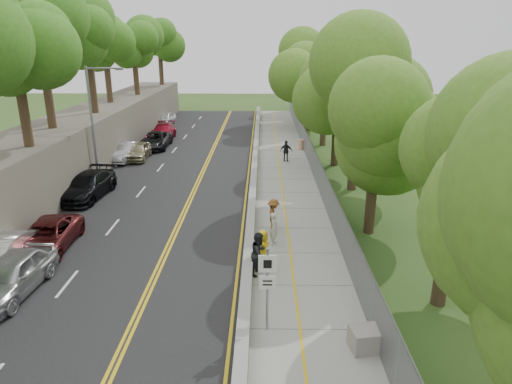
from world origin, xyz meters
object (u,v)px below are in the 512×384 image
object	(u,v)px
streetlight	(95,117)
signpost	(267,281)
concrete_block	(367,339)
car_0	(12,275)
painter_0	(263,248)
person_far	(286,151)
car_2	(47,236)
construction_barrel	(300,145)

from	to	relation	value
streetlight	signpost	xyz separation A→B (m)	(11.51, -17.02, -2.68)
concrete_block	car_0	world-z (taller)	car_0
signpost	painter_0	bearing A→B (deg)	91.91
painter_0	person_far	size ratio (longest dim) A/B	0.97
car_2	person_far	distance (m)	20.80
construction_barrel	car_2	world-z (taller)	car_2
car_0	car_2	world-z (taller)	car_0
concrete_block	car_0	size ratio (longest dim) A/B	0.24
signpost	concrete_block	world-z (taller)	signpost
person_far	car_2	bearing A→B (deg)	63.22
streetlight	construction_barrel	distance (m)	18.51
streetlight	painter_0	size ratio (longest dim) A/B	4.75
car_2	car_0	bearing A→B (deg)	-86.30
painter_0	person_far	bearing A→B (deg)	17.97
construction_barrel	car_0	bearing A→B (deg)	-117.91
streetlight	car_0	distance (m)	15.28
painter_0	signpost	bearing A→B (deg)	-154.19
painter_0	construction_barrel	bearing A→B (deg)	15.36
concrete_block	car_2	xyz separation A→B (m)	(-13.72, 7.23, 0.30)
car_0	painter_0	distance (m)	10.19
signpost	car_0	xyz separation A→B (m)	(-10.05, 2.29, -1.13)
construction_barrel	person_far	world-z (taller)	person_far
person_far	painter_0	bearing A→B (deg)	93.28
signpost	person_far	xyz separation A→B (m)	(1.75, 23.07, -1.04)
signpost	painter_0	world-z (taller)	signpost
signpost	car_0	bearing A→B (deg)	167.17
streetlight	construction_barrel	bearing A→B (deg)	35.11
car_0	person_far	size ratio (longest dim) A/B	2.67
construction_barrel	person_far	xyz separation A→B (m)	(-1.50, -4.32, 0.42)
painter_0	streetlight	bearing A→B (deg)	66.64
person_far	construction_barrel	bearing A→B (deg)	-99.91
car_0	streetlight	bearing A→B (deg)	99.08
car_2	streetlight	bearing A→B (deg)	93.09
painter_0	person_far	xyz separation A→B (m)	(1.91, 18.34, 0.03)
streetlight	signpost	world-z (taller)	streetlight
car_0	painter_0	world-z (taller)	painter_0
construction_barrel	painter_0	bearing A→B (deg)	-98.55
painter_0	car_2	bearing A→B (deg)	105.53
concrete_block	streetlight	bearing A→B (deg)	129.36
construction_barrel	signpost	bearing A→B (deg)	-96.77
concrete_block	person_far	xyz separation A→B (m)	(-1.50, 24.05, 0.50)
car_0	person_far	distance (m)	23.90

